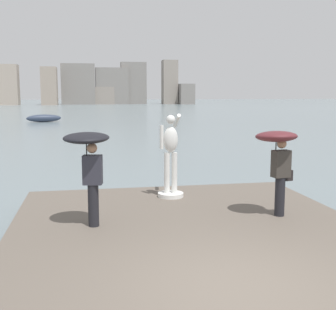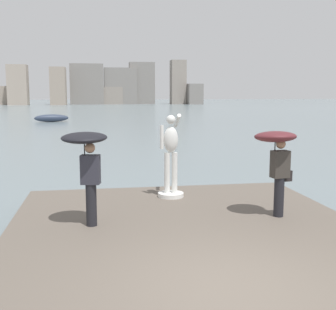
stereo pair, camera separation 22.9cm
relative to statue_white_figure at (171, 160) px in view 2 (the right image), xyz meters
The scene contains 7 objects.
ground_plane 34.60m from the statue_white_figure, 90.18° to the left, with size 400.00×400.00×0.00m, color slate.
pier 3.76m from the statue_white_figure, 91.74° to the right, with size 7.33×9.71×0.40m, color #60564C.
statue_white_figure is the anchor object (origin of this frame).
onlooker_left 3.09m from the statue_white_figure, 134.01° to the right, with size 1.10×1.11×1.96m.
onlooker_right 3.00m from the statue_white_figure, 48.10° to the right, with size 1.04×1.05×1.93m.
boat_near 39.26m from the statue_white_figure, 100.10° to the left, with size 3.88×1.74×0.83m.
distant_skyline 120.30m from the statue_white_figure, 89.86° to the left, with size 60.22×13.61×13.19m.
Camera 2 is at (-1.79, -5.58, 3.11)m, focal length 46.02 mm.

